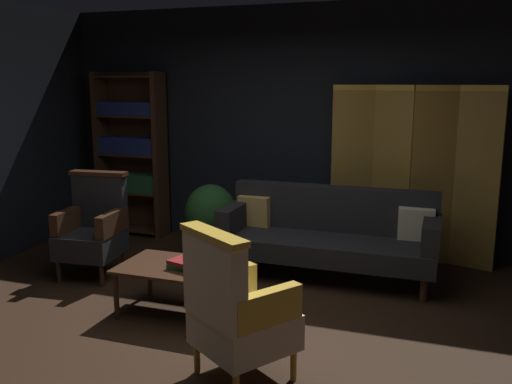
% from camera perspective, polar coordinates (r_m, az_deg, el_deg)
% --- Properties ---
extents(ground_plane, '(10.00, 10.00, 0.00)m').
position_cam_1_polar(ground_plane, '(4.56, -3.39, -13.70)').
color(ground_plane, black).
extents(back_wall, '(7.20, 0.10, 2.80)m').
position_cam_1_polar(back_wall, '(6.48, 4.82, 6.64)').
color(back_wall, black).
rests_on(back_wall, ground_plane).
extents(folding_screen, '(1.74, 0.23, 1.90)m').
position_cam_1_polar(folding_screen, '(6.08, 15.87, 2.00)').
color(folding_screen, olive).
rests_on(folding_screen, ground_plane).
extents(bookshelf, '(0.90, 0.32, 2.05)m').
position_cam_1_polar(bookshelf, '(7.13, -12.78, 4.02)').
color(bookshelf, '#382114').
rests_on(bookshelf, ground_plane).
extents(velvet_couch, '(2.12, 0.78, 0.88)m').
position_cam_1_polar(velvet_couch, '(5.57, 7.59, -4.15)').
color(velvet_couch, '#382114').
rests_on(velvet_couch, ground_plane).
extents(coffee_table, '(1.00, 0.64, 0.42)m').
position_cam_1_polar(coffee_table, '(4.69, -7.95, -8.13)').
color(coffee_table, '#382114').
rests_on(coffee_table, ground_plane).
extents(armchair_gilt_accent, '(0.80, 0.80, 1.04)m').
position_cam_1_polar(armchair_gilt_accent, '(3.62, -2.09, -12.15)').
color(armchair_gilt_accent, gold).
rests_on(armchair_gilt_accent, ground_plane).
extents(armchair_wing_left, '(0.64, 0.63, 1.04)m').
position_cam_1_polar(armchair_wing_left, '(5.77, -16.55, -3.58)').
color(armchair_wing_left, '#382114').
rests_on(armchair_wing_left, ground_plane).
extents(potted_plant, '(0.56, 0.56, 0.86)m').
position_cam_1_polar(potted_plant, '(5.94, -4.72, -2.65)').
color(potted_plant, brown).
rests_on(potted_plant, ground_plane).
extents(book_green_cloth, '(0.26, 0.18, 0.04)m').
position_cam_1_polar(book_green_cloth, '(4.61, -7.43, -7.62)').
color(book_green_cloth, '#1E4C28').
rests_on(book_green_cloth, coffee_table).
extents(book_red_leather, '(0.27, 0.25, 0.03)m').
position_cam_1_polar(book_red_leather, '(4.60, -7.44, -7.18)').
color(book_red_leather, maroon).
rests_on(book_red_leather, book_green_cloth).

